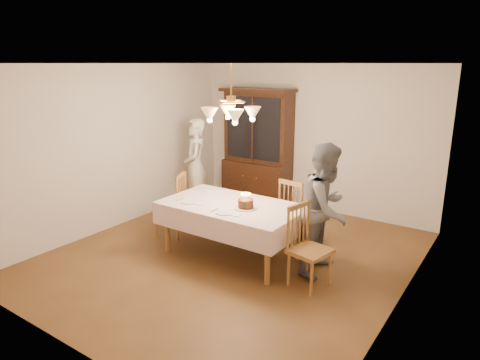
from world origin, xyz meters
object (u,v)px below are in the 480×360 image
Objects in this scene: elderly_woman at (196,167)px; chair_far_side at (297,215)px; china_hutch at (258,149)px; birthday_cake at (246,204)px; dining_table at (232,209)px.

chair_far_side is at bearing 43.48° from elderly_woman.
china_hutch is 1.30m from elderly_woman.
elderly_woman is 2.13m from birthday_cake.
chair_far_side is at bearing 58.66° from dining_table.
elderly_woman is (-1.55, 1.09, 0.16)m from dining_table.
china_hutch is at bearing 118.74° from birthday_cake.
dining_table is at bearing 13.82° from elderly_woman.
chair_far_side reaches higher than birthday_cake.
birthday_cake is at bearing 16.82° from elderly_woman.
chair_far_side reaches higher than dining_table.
birthday_cake is (0.26, -0.04, 0.13)m from dining_table.
dining_table is 6.33× the size of birthday_cake.
china_hutch is (-1.00, 2.25, 0.36)m from dining_table.
china_hutch reaches higher than dining_table.
chair_far_side is at bearing -41.48° from china_hutch.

